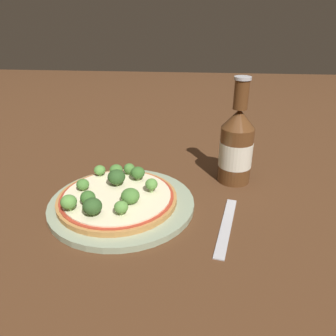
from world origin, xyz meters
TOP-DOWN VIEW (x-y plane):
  - ground_plane at (0.00, 0.00)m, footprint 3.00×3.00m
  - plate at (-0.02, -0.03)m, footprint 0.28×0.28m
  - pizza at (-0.02, -0.03)m, footprint 0.23×0.23m
  - broccoli_floret_0 at (-0.07, -0.07)m, footprint 0.03×0.03m
  - broccoli_floret_1 at (-0.08, 0.05)m, footprint 0.02×0.02m
  - broccoli_floret_2 at (-0.09, -0.02)m, footprint 0.02×0.02m
  - broccoli_floret_3 at (-0.03, 0.01)m, footprint 0.03×0.03m
  - broccoli_floret_4 at (0.01, -0.05)m, footprint 0.03×0.03m
  - broccoli_floret_5 at (-0.04, 0.04)m, footprint 0.03×0.03m
  - broccoli_floret_6 at (0.00, -0.09)m, footprint 0.02×0.02m
  - broccoli_floret_7 at (-0.05, -0.10)m, footprint 0.03×0.03m
  - broccoli_floret_8 at (0.04, -0.01)m, footprint 0.02×0.02m
  - broccoli_floret_9 at (0.01, 0.03)m, footprint 0.03×0.03m
  - broccoli_floret_10 at (-0.02, 0.06)m, footprint 0.02×0.02m
  - broccoli_floret_11 at (-0.09, -0.09)m, footprint 0.03×0.03m
  - beer_bottle at (0.21, 0.10)m, footprint 0.07×0.07m
  - fork at (0.18, -0.07)m, footprint 0.05×0.18m

SIDE VIEW (x-z plane):
  - ground_plane at x=0.00m, z-range 0.00..0.00m
  - fork at x=0.18m, z-range 0.00..0.00m
  - plate at x=-0.02m, z-range 0.00..0.01m
  - pizza at x=-0.02m, z-range 0.01..0.03m
  - broccoli_floret_10 at x=-0.02m, z-range 0.03..0.05m
  - broccoli_floret_2 at x=-0.09m, z-range 0.03..0.05m
  - broccoli_floret_1 at x=-0.08m, z-range 0.03..0.05m
  - broccoli_floret_0 at x=-0.07m, z-range 0.03..0.05m
  - broccoli_floret_4 at x=0.01m, z-range 0.03..0.05m
  - broccoli_floret_6 at x=0.00m, z-range 0.03..0.05m
  - broccoli_floret_8 at x=0.04m, z-range 0.03..0.06m
  - broccoli_floret_11 at x=-0.09m, z-range 0.03..0.06m
  - broccoli_floret_9 at x=0.01m, z-range 0.03..0.06m
  - broccoli_floret_7 at x=-0.05m, z-range 0.03..0.06m
  - broccoli_floret_5 at x=-0.04m, z-range 0.03..0.06m
  - broccoli_floret_3 at x=-0.03m, z-range 0.03..0.06m
  - beer_bottle at x=0.21m, z-range -0.03..0.20m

